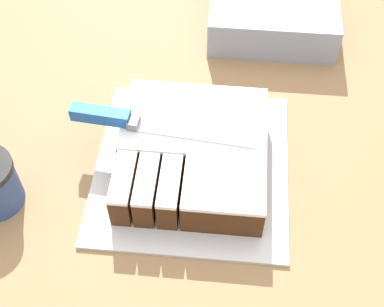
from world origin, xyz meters
The scene contains 5 objects.
countertop centered at (0.00, 0.00, 0.45)m, with size 1.40×1.10×0.89m.
cake_board centered at (-0.05, -0.04, 0.90)m, with size 0.31×0.32×0.01m.
cake centered at (-0.05, -0.03, 0.93)m, with size 0.23×0.24×0.06m.
knife centered at (-0.15, -0.01, 0.97)m, with size 0.29×0.05×0.02m.
storage_box centered at (0.08, 0.32, 0.93)m, with size 0.24×0.20×0.07m.
Camera 1 is at (-0.00, -0.54, 1.59)m, focal length 50.00 mm.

